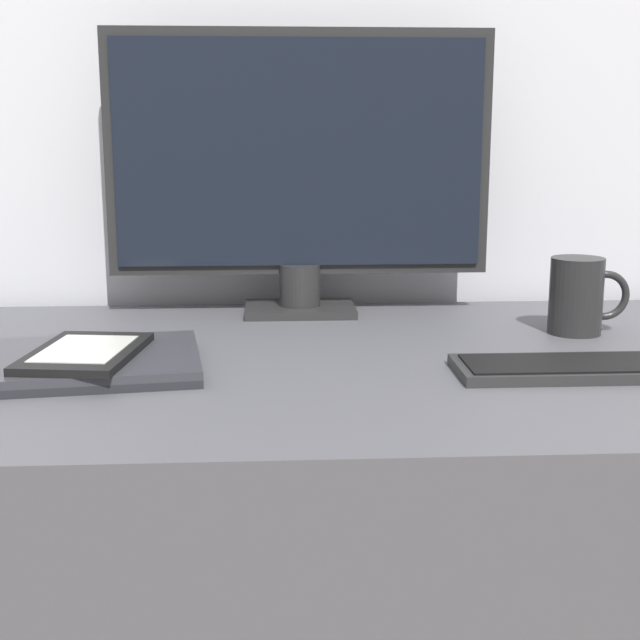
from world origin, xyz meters
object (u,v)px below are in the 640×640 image
(ereader, at_px, (85,353))
(coffee_mug, at_px, (578,296))
(keyboard, at_px, (578,368))
(laptop, at_px, (64,363))
(monitor, at_px, (299,167))

(ereader, height_order, coffee_mug, coffee_mug)
(keyboard, xyz_separation_m, laptop, (-0.57, 0.04, 0.00))
(keyboard, distance_m, laptop, 0.58)
(coffee_mug, bearing_deg, laptop, -166.44)
(monitor, height_order, coffee_mug, monitor)
(laptop, xyz_separation_m, coffee_mug, (0.64, 0.15, 0.04))
(coffee_mug, bearing_deg, keyboard, -108.53)
(monitor, bearing_deg, coffee_mug, -23.06)
(monitor, height_order, ereader, monitor)
(ereader, bearing_deg, keyboard, -3.58)
(keyboard, relative_size, laptop, 0.85)
(coffee_mug, bearing_deg, monitor, 156.94)
(monitor, xyz_separation_m, keyboard, (0.30, -0.35, -0.21))
(ereader, bearing_deg, coffee_mug, 14.89)
(laptop, distance_m, coffee_mug, 0.66)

